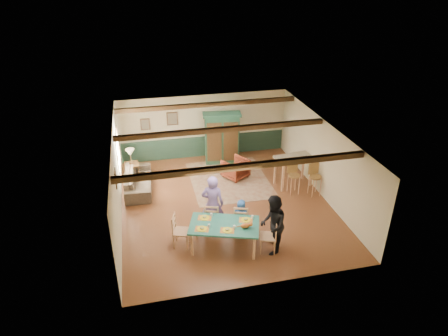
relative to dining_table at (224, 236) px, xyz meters
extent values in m
plane|color=#592D19|center=(0.57, 2.32, -0.41)|extent=(8.00, 8.00, 0.00)
cube|color=beige|center=(0.57, 6.32, 0.94)|extent=(7.00, 0.02, 2.70)
cube|color=beige|center=(-2.93, 2.32, 0.94)|extent=(0.02, 8.00, 2.70)
cube|color=beige|center=(4.07, 2.32, 0.94)|extent=(0.02, 8.00, 2.70)
cube|color=white|center=(0.57, 2.32, 2.29)|extent=(7.00, 8.00, 0.02)
cube|color=#1C3427|center=(0.57, 6.30, 0.04)|extent=(6.95, 0.03, 0.90)
cube|color=#301E0D|center=(0.57, 0.02, 2.20)|extent=(6.95, 0.16, 0.16)
cube|color=#301E0D|center=(0.57, 2.72, 2.20)|extent=(6.95, 0.16, 0.16)
cube|color=#301E0D|center=(0.57, 5.32, 2.20)|extent=(6.95, 0.16, 0.16)
imported|color=#795FA3|center=(-0.14, 0.97, 0.53)|extent=(0.79, 0.64, 1.88)
imported|color=black|center=(1.30, -0.42, 0.49)|extent=(0.92, 1.04, 1.80)
imported|color=#224B8B|center=(0.69, 0.70, 0.14)|extent=(0.62, 0.50, 1.10)
cube|color=tan|center=(1.09, 3.97, -0.40)|extent=(2.90, 3.44, 0.01)
cube|color=#153524|center=(1.16, 5.54, 0.66)|extent=(1.58, 0.79, 2.14)
imported|color=#4A170E|center=(1.37, 4.12, -0.02)|extent=(1.16, 1.17, 0.78)
imported|color=#3C3125|center=(-2.31, 4.05, -0.07)|extent=(1.04, 2.39, 0.69)
camera|label=1|loc=(-2.07, -9.09, 7.05)|focal=32.00mm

